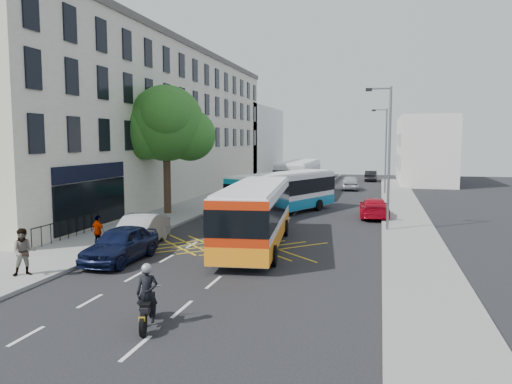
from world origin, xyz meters
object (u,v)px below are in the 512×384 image
Objects in this scene: bus_near at (255,214)px; pedestrian_far at (98,232)px; parked_car_blue at (121,244)px; distant_car_silver at (350,183)px; motorbike at (147,297)px; parked_car_silver at (140,230)px; pedestrian_near at (24,252)px; street_tree at (166,124)px; red_hatchback at (374,208)px; lamp_near at (387,151)px; bus_far at (299,178)px; distant_car_grey at (319,177)px; distant_car_dark at (371,176)px; bus_mid at (284,192)px; lamp_far at (385,146)px.

bus_near reaches higher than pedestrian_far.
distant_car_silver is (7.70, 34.04, -0.01)m from parked_car_blue.
motorbike is at bearing -98.29° from bus_near.
motorbike is at bearing 147.66° from pedestrian_far.
parked_car_silver is 2.61× the size of pedestrian_near.
street_tree is 15.25m from red_hatchback.
bus_far is at bearing 114.41° from lamp_near.
distant_car_grey is at bearing 89.87° from bus_far.
distant_car_grey is at bearing 21.07° from distant_car_dark.
distant_car_silver is at bearing 69.10° from parked_car_silver.
bus_far is (-0.78, 11.54, 0.18)m from bus_mid.
bus_far reaches higher than distant_car_grey.
lamp_far reaches higher than distant_car_grey.
bus_mid reaches higher than parked_car_silver.
distant_car_grey is 2.46× the size of pedestrian_near.
motorbike is (8.14, -19.55, -5.44)m from street_tree.
lamp_near reaches higher than parked_car_silver.
lamp_near is 1.82× the size of distant_car_grey.
motorbike is 50.38m from distant_car_grey.
parked_car_silver reaches higher than distant_car_grey.
pedestrian_far reaches higher than distant_car_dark.
parked_car_blue is (-4.19, -15.36, -0.77)m from bus_mid.
pedestrian_far is (-13.20, -8.28, -3.71)m from lamp_near.
distant_car_dark reaches higher than distant_car_grey.
bus_far is 2.59× the size of parked_car_blue.
motorbike is 0.45× the size of distant_car_silver.
lamp_near reaches higher than bus_far.
distant_car_silver is 12.07m from distant_car_dark.
bus_near is 2.38× the size of red_hatchback.
bus_near is at bearing 10.90° from pedestrian_near.
street_tree is at bearing -130.81° from lamp_far.
lamp_near is 4.48× the size of pedestrian_near.
distant_car_silver is 2.90× the size of pedestrian_far.
lamp_far is 16.34m from distant_car_grey.
street_tree is at bearing 106.41° from parked_car_blue.
motorbike is at bearing -66.15° from bus_mid.
bus_mid is 28.41m from distant_car_grey.
lamp_far reaches higher than parked_car_blue.
lamp_far reaches higher than red_hatchback.
parked_car_silver is at bearing -73.38° from street_tree.
parked_car_blue reaches higher than distant_car_dark.
bus_near is at bearing 41.86° from parked_car_blue.
lamp_far is at bearing -95.97° from pedestrian_far.
bus_near is at bearing -103.57° from lamp_far.
lamp_near is 0.76× the size of bus_mid.
bus_mid is at bearing 74.88° from motorbike.
red_hatchback is at bearing 41.40° from parked_car_silver.
street_tree reaches higher than distant_car_dark.
bus_near reaches higher than distant_car_silver.
pedestrian_near reaches higher than distant_car_dark.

